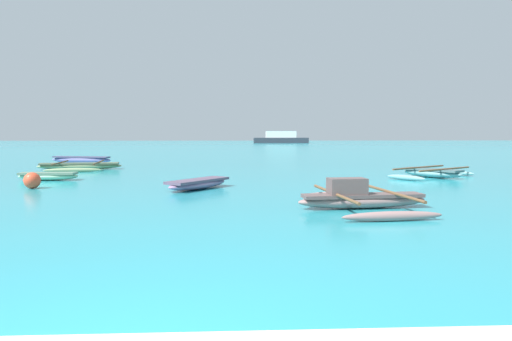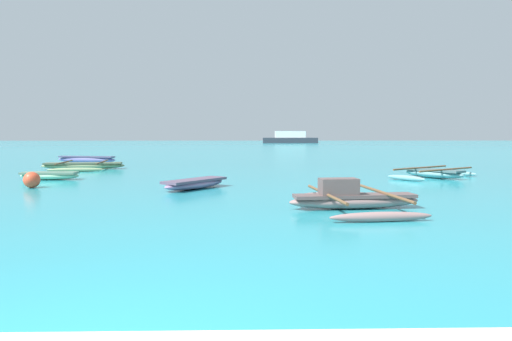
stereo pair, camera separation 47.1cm
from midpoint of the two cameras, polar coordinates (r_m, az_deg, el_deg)
name	(u,v)px [view 1 (the left image)]	position (r m, az deg, el deg)	size (l,w,h in m)	color
moored_boat_0	(360,199)	(10.87, 11.71, -3.45)	(3.13, 3.59, 0.71)	gray
moored_boat_1	(198,183)	(14.52, -8.17, -1.61)	(2.10, 2.49, 0.31)	gray
moored_boat_2	(432,173)	(19.45, 20.49, -0.26)	(4.02, 3.50, 0.40)	#66999C
moored_boat_3	(81,159)	(28.93, -21.44, 1.29)	(3.84, 1.47, 0.42)	#6B67A2
moored_boat_4	(80,166)	(23.98, -21.69, 0.54)	(4.03, 3.79, 0.38)	gray
moored_boat_5	(48,176)	(18.88, -25.20, -0.60)	(2.22, 0.65, 0.30)	#96CBA3
mooring_buoy_0	(32,180)	(16.24, -26.94, -1.12)	(0.52, 0.52, 0.52)	#E54C2D
distant_ferry	(281,138)	(87.71, 2.97, 4.04)	(10.43, 2.30, 2.30)	#2D333D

